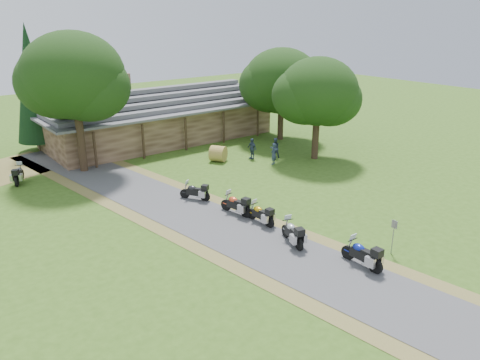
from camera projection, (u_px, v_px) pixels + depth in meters
ground at (295, 260)px, 22.34m from camera, size 120.00×120.00×0.00m
driveway at (236, 234)px, 25.03m from camera, size 51.95×51.95×0.00m
lodge at (160, 114)px, 42.82m from camera, size 21.40×9.40×4.90m
motorcycle_row_a at (362, 253)px, 21.58m from camera, size 0.68×2.04×1.39m
motorcycle_row_b at (292, 232)px, 23.73m from camera, size 1.21×2.06×1.34m
motorcycle_row_c at (260, 213)px, 26.04m from camera, size 0.71×1.87×1.26m
motorcycle_row_d at (236, 203)px, 27.24m from camera, size 1.01×2.07×1.36m
motorcycle_row_e at (195, 191)px, 29.34m from camera, size 1.45×1.84×1.23m
motorcycle_carport_b at (19, 173)px, 32.35m from camera, size 1.44×2.05×1.34m
person_a at (274, 152)px, 36.22m from camera, size 0.70×0.65×2.00m
person_b at (275, 146)px, 37.82m from camera, size 0.65×0.56×1.95m
person_c at (252, 147)px, 37.59m from camera, size 0.42×0.57×1.98m
hay_bale at (218, 154)px, 37.06m from camera, size 1.67×1.64×1.25m
sign_post at (393, 237)px, 22.64m from camera, size 0.32×0.05×1.80m
oak_lodge_left at (76, 95)px, 33.07m from camera, size 7.20×7.20×11.35m
oak_lodge_right at (281, 92)px, 42.32m from camera, size 6.91×6.91×8.70m
oak_driveway at (317, 105)px, 36.54m from camera, size 6.23×6.23×8.75m
cedar_near at (33, 89)px, 38.38m from camera, size 3.48×3.48×10.51m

